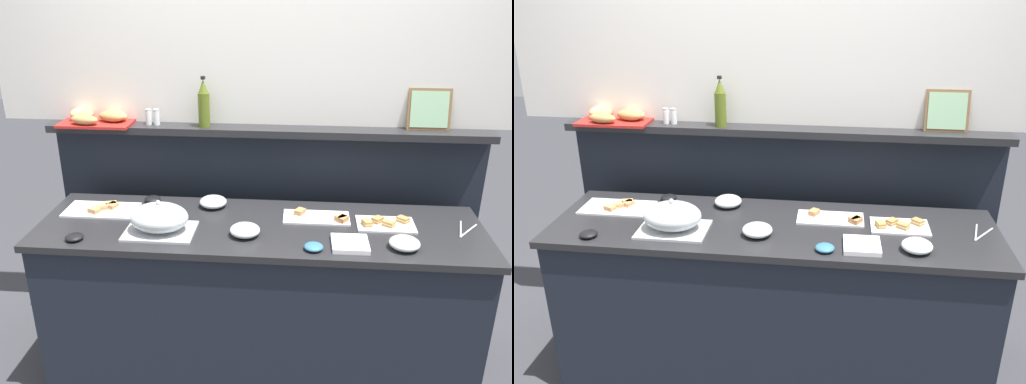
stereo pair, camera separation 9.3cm
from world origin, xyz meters
TOP-DOWN VIEW (x-y plane):
  - ground_plane at (0.00, 0.60)m, footprint 12.00×12.00m
  - buffet_counter at (0.00, 0.00)m, footprint 2.24×0.65m
  - back_ledge_unit at (0.00, 0.50)m, footprint 2.45×0.22m
  - upper_wall_panel at (0.00, 0.52)m, footprint 3.05×0.08m
  - sandwich_platter_front at (0.63, 0.05)m, footprint 0.29×0.18m
  - sandwich_platter_rear at (-0.85, 0.10)m, footprint 0.38×0.21m
  - sandwich_platter_side at (0.30, 0.10)m, footprint 0.34×0.17m
  - serving_cloche at (-0.48, -0.12)m, footprint 0.34×0.24m
  - glass_bowl_large at (-0.27, 0.21)m, footprint 0.15×0.15m
  - glass_bowl_medium at (-0.06, -0.12)m, footprint 0.15×0.15m
  - glass_bowl_small at (0.68, -0.19)m, footprint 0.14×0.14m
  - condiment_bowl_dark at (0.27, -0.23)m, footprint 0.09×0.09m
  - condiment_bowl_cream at (-0.61, 0.25)m, footprint 0.09×0.09m
  - condiment_bowl_red at (-0.86, -0.24)m, footprint 0.09×0.09m
  - serving_tongs at (1.01, 0.02)m, footprint 0.12×0.18m
  - napkin_stack at (0.44, -0.18)m, footprint 0.17×0.17m
  - olive_oil_bottle at (-0.34, 0.41)m, footprint 0.06×0.06m
  - salt_shaker at (-0.65, 0.42)m, footprint 0.03×0.03m
  - pepper_shaker at (-0.61, 0.42)m, footprint 0.03×0.03m
  - bread_basket at (-0.96, 0.42)m, footprint 0.40×0.27m
  - framed_picture at (0.87, 0.46)m, footprint 0.23×0.06m

SIDE VIEW (x-z plane):
  - ground_plane at x=0.00m, z-range 0.00..0.00m
  - buffet_counter at x=0.00m, z-range 0.00..0.93m
  - back_ledge_unit at x=0.00m, z-range 0.03..1.35m
  - serving_tongs at x=1.01m, z-range 0.92..0.94m
  - sandwich_platter_rear at x=-0.85m, z-range 0.92..0.95m
  - sandwich_platter_side at x=0.30m, z-range 0.92..0.95m
  - sandwich_platter_front at x=0.63m, z-range 0.92..0.95m
  - napkin_stack at x=0.44m, z-range 0.92..0.95m
  - condiment_bowl_red at x=-0.86m, z-range 0.92..0.96m
  - condiment_bowl_cream at x=-0.61m, z-range 0.92..0.96m
  - condiment_bowl_dark at x=0.27m, z-range 0.92..0.96m
  - glass_bowl_small at x=0.68m, z-range 0.92..0.98m
  - glass_bowl_medium at x=-0.06m, z-range 0.92..0.98m
  - glass_bowl_large at x=-0.27m, z-range 0.92..0.98m
  - serving_cloche at x=-0.48m, z-range 0.91..1.08m
  - bread_basket at x=-0.96m, z-range 1.31..1.39m
  - salt_shaker at x=-0.65m, z-range 1.31..1.40m
  - pepper_shaker at x=-0.61m, z-range 1.31..1.40m
  - framed_picture at x=0.87m, z-range 1.31..1.53m
  - olive_oil_bottle at x=-0.34m, z-range 1.30..1.58m
  - upper_wall_panel at x=0.00m, z-range 1.32..2.60m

